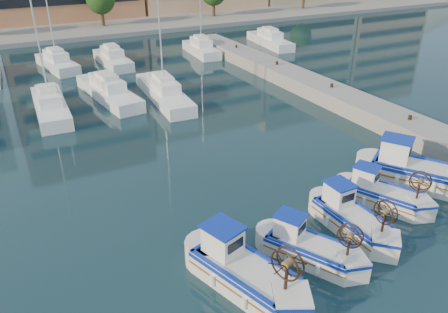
{
  "coord_description": "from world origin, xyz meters",
  "views": [
    {
      "loc": [
        -11.06,
        -12.43,
        12.4
      ],
      "look_at": [
        -1.02,
        6.5,
        1.5
      ],
      "focal_mm": 35.0,
      "sensor_mm": 36.0,
      "label": 1
    }
  ],
  "objects_px": {
    "fishing_boat_a": "(243,270)",
    "fishing_boat_e": "(416,170)",
    "fishing_boat_c": "(351,217)",
    "fishing_boat_b": "(308,246)",
    "fishing_boat_d": "(381,193)"
  },
  "relations": [
    {
      "from": "fishing_boat_d",
      "to": "fishing_boat_e",
      "type": "bearing_deg",
      "value": -13.68
    },
    {
      "from": "fishing_boat_b",
      "to": "fishing_boat_c",
      "type": "height_order",
      "value": "fishing_boat_c"
    },
    {
      "from": "fishing_boat_a",
      "to": "fishing_boat_c",
      "type": "distance_m",
      "value": 6.36
    },
    {
      "from": "fishing_boat_e",
      "to": "fishing_boat_a",
      "type": "bearing_deg",
      "value": 158.56
    },
    {
      "from": "fishing_boat_a",
      "to": "fishing_boat_e",
      "type": "distance_m",
      "value": 12.61
    },
    {
      "from": "fishing_boat_a",
      "to": "fishing_boat_e",
      "type": "xyz_separation_m",
      "value": [
        12.37,
        2.42,
        0.08
      ]
    },
    {
      "from": "fishing_boat_a",
      "to": "fishing_boat_b",
      "type": "distance_m",
      "value": 3.24
    },
    {
      "from": "fishing_boat_c",
      "to": "fishing_boat_d",
      "type": "relative_size",
      "value": 1.03
    },
    {
      "from": "fishing_boat_a",
      "to": "fishing_boat_b",
      "type": "relative_size",
      "value": 1.21
    },
    {
      "from": "fishing_boat_b",
      "to": "fishing_boat_c",
      "type": "relative_size",
      "value": 0.96
    },
    {
      "from": "fishing_boat_d",
      "to": "fishing_boat_e",
      "type": "relative_size",
      "value": 0.77
    },
    {
      "from": "fishing_boat_a",
      "to": "fishing_boat_c",
      "type": "bearing_deg",
      "value": -10.26
    },
    {
      "from": "fishing_boat_a",
      "to": "fishing_boat_d",
      "type": "distance_m",
      "value": 9.36
    },
    {
      "from": "fishing_boat_c",
      "to": "fishing_boat_e",
      "type": "distance_m",
      "value": 6.28
    },
    {
      "from": "fishing_boat_a",
      "to": "fishing_boat_c",
      "type": "relative_size",
      "value": 1.17
    }
  ]
}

